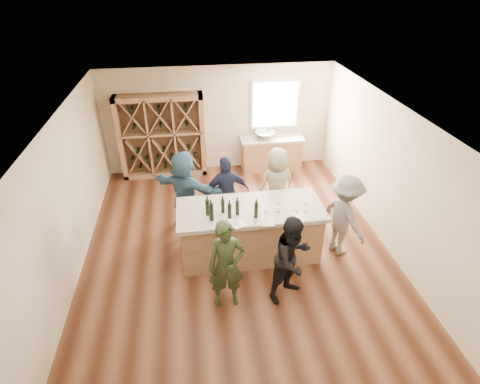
{
  "coord_description": "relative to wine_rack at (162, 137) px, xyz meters",
  "views": [
    {
      "loc": [
        -0.77,
        -5.91,
        4.96
      ],
      "look_at": [
        0.1,
        0.2,
        1.15
      ],
      "focal_mm": 28.0,
      "sensor_mm": 36.0,
      "label": 1
    }
  ],
  "objects": [
    {
      "name": "wine_bottle_c",
      "position": [
        1.21,
        -3.61,
        0.12
      ],
      "size": [
        0.08,
        0.08,
        0.27
      ],
      "primitive_type": "cylinder",
      "rotation": [
        0.0,
        0.0,
        0.24
      ],
      "color": "black",
      "rests_on": "tasting_counter_top"
    },
    {
      "name": "person_near_left",
      "position": [
        1.14,
        -4.73,
        -0.28
      ],
      "size": [
        0.62,
        0.47,
        1.64
      ],
      "primitive_type": "imported",
      "rotation": [
        0.0,
        0.0,
        0.05
      ],
      "color": "#263319",
      "rests_on": "floor"
    },
    {
      "name": "back_counter_base",
      "position": [
        2.9,
        -0.07,
        -0.67
      ],
      "size": [
        1.6,
        0.58,
        0.86
      ],
      "primitive_type": "cube",
      "color": "#936846",
      "rests_on": "floor"
    },
    {
      "name": "wine_bottle_f",
      "position": [
        1.78,
        -3.84,
        0.13
      ],
      "size": [
        0.07,
        0.07,
        0.3
      ],
      "primitive_type": "cylinder",
      "color": "black",
      "rests_on": "tasting_counter_top"
    },
    {
      "name": "wine_glass_e",
      "position": [
        2.68,
        -3.83,
        0.07
      ],
      "size": [
        0.08,
        0.08,
        0.18
      ],
      "primitive_type": "cone",
      "rotation": [
        0.0,
        0.0,
        -0.15
      ],
      "color": "white",
      "rests_on": "tasting_counter_top"
    },
    {
      "name": "tasting_counter_top",
      "position": [
        1.73,
        -3.54,
        -0.06
      ],
      "size": [
        2.72,
        1.12,
        0.08
      ],
      "primitive_type": "cube",
      "color": "#ADA08E",
      "rests_on": "tasting_counter_base"
    },
    {
      "name": "wall_back",
      "position": [
        1.5,
        0.28,
        0.3
      ],
      "size": [
        6.0,
        0.1,
        2.8
      ],
      "primitive_type": "cube",
      "color": "beige",
      "rests_on": "ground"
    },
    {
      "name": "wine_glass_b",
      "position": [
        1.94,
        -3.95,
        0.06
      ],
      "size": [
        0.08,
        0.08,
        0.16
      ],
      "primitive_type": "cone",
      "rotation": [
        0.0,
        0.0,
        0.32
      ],
      "color": "white",
      "rests_on": "tasting_counter_top"
    },
    {
      "name": "tasting_menu_a",
      "position": [
        1.42,
        -3.96,
        -0.02
      ],
      "size": [
        0.33,
        0.37,
        0.0
      ],
      "primitive_type": "cube",
      "rotation": [
        0.0,
        0.0,
        0.42
      ],
      "color": "white",
      "rests_on": "tasting_counter_top"
    },
    {
      "name": "wall_right",
      "position": [
        4.55,
        -3.27,
        0.3
      ],
      "size": [
        0.1,
        7.0,
        2.8
      ],
      "primitive_type": "cube",
      "color": "beige",
      "rests_on": "ground"
    },
    {
      "name": "wine_rack",
      "position": [
        0.0,
        0.0,
        0.0
      ],
      "size": [
        2.2,
        0.45,
        2.2
      ],
      "primitive_type": "cube",
      "color": "#936846",
      "rests_on": "floor"
    },
    {
      "name": "wine_bottle_d",
      "position": [
        1.31,
        -3.79,
        0.12
      ],
      "size": [
        0.08,
        0.08,
        0.28
      ],
      "primitive_type": "cylinder",
      "rotation": [
        0.0,
        0.0,
        -0.2
      ],
      "color": "black",
      "rests_on": "tasting_counter_top"
    },
    {
      "name": "tasting_menu_c",
      "position": [
        2.59,
        -3.9,
        -0.02
      ],
      "size": [
        0.31,
        0.36,
        0.0
      ],
      "primitive_type": "cube",
      "rotation": [
        0.0,
        0.0,
        0.4
      ],
      "color": "white",
      "rests_on": "tasting_counter_top"
    },
    {
      "name": "faucet",
      "position": [
        2.7,
        0.11,
        -0.03
      ],
      "size": [
        0.02,
        0.02,
        0.3
      ],
      "primitive_type": "cylinder",
      "color": "silver",
      "rests_on": "back_counter_top"
    },
    {
      "name": "person_far_right",
      "position": [
        2.49,
        -2.41,
        -0.26
      ],
      "size": [
        0.92,
        0.71,
        1.69
      ],
      "primitive_type": "imported",
      "rotation": [
        0.0,
        0.0,
        3.36
      ],
      "color": "gray",
      "rests_on": "floor"
    },
    {
      "name": "wine_bottle_b",
      "position": [
        0.99,
        -3.82,
        0.15
      ],
      "size": [
        0.1,
        0.1,
        0.33
      ],
      "primitive_type": "cylinder",
      "rotation": [
        0.0,
        0.0,
        -0.18
      ],
      "color": "black",
      "rests_on": "tasting_counter_top"
    },
    {
      "name": "wine_glass_a",
      "position": [
        1.39,
        -4.0,
        0.06
      ],
      "size": [
        0.08,
        0.08,
        0.16
      ],
      "primitive_type": "cone",
      "rotation": [
        0.0,
        0.0,
        0.36
      ],
      "color": "white",
      "rests_on": "tasting_counter_top"
    },
    {
      "name": "floor",
      "position": [
        1.5,
        -3.27,
        -1.15
      ],
      "size": [
        6.0,
        7.0,
        0.1
      ],
      "primitive_type": "cube",
      "color": "#552E1B",
      "rests_on": "ground"
    },
    {
      "name": "ceiling",
      "position": [
        1.5,
        -3.27,
        1.75
      ],
      "size": [
        6.0,
        7.0,
        0.1
      ],
      "primitive_type": "cube",
      "color": "white",
      "rests_on": "ground"
    },
    {
      "name": "person_far_left",
      "position": [
        0.53,
        -2.42,
        -0.22
      ],
      "size": [
        1.7,
        1.34,
        1.76
      ],
      "primitive_type": "imported",
      "rotation": [
        0.0,
        0.0,
        2.6
      ],
      "color": "#335972",
      "rests_on": "floor"
    },
    {
      "name": "back_counter_top",
      "position": [
        2.9,
        -0.07,
        -0.21
      ],
      "size": [
        1.7,
        0.62,
        0.06
      ],
      "primitive_type": "cube",
      "color": "#ADA08E",
      "rests_on": "back_counter_base"
    },
    {
      "name": "person_near_right",
      "position": [
        2.24,
        -4.7,
        -0.3
      ],
      "size": [
        0.89,
        0.77,
        1.6
      ],
      "primitive_type": "imported",
      "rotation": [
        0.0,
        0.0,
        0.55
      ],
      "color": "black",
      "rests_on": "floor"
    },
    {
      "name": "person_far_mid",
      "position": [
        1.39,
        -2.54,
        -0.28
      ],
      "size": [
        1.02,
        0.6,
        1.65
      ],
      "primitive_type": "imported",
      "rotation": [
        0.0,
        0.0,
        3.26
      ],
      "color": "#191E38",
      "rests_on": "floor"
    },
    {
      "name": "wine_glass_c",
      "position": [
        2.46,
        -4.01,
        0.06
      ],
      "size": [
        0.07,
        0.07,
        0.17
      ],
      "primitive_type": "cone",
      "rotation": [
        0.0,
        0.0,
        0.07
      ],
      "color": "white",
      "rests_on": "tasting_counter_top"
    },
    {
      "name": "wall_left",
      "position": [
        -1.55,
        -3.27,
        0.3
      ],
      "size": [
        0.1,
        7.0,
        2.8
      ],
      "primitive_type": "cube",
      "color": "beige",
      "rests_on": "ground"
    },
    {
      "name": "wall_front",
      "position": [
        1.5,
        -6.82,
        0.3
      ],
      "size": [
        6.0,
        0.1,
        2.8
      ],
      "primitive_type": "cube",
      "color": "beige",
      "rests_on": "ground"
    },
    {
      "name": "window_frame",
      "position": [
        3.0,
        0.2,
        0.65
      ],
      "size": [
        1.3,
        0.06,
        1.3
      ],
      "primitive_type": "cube",
      "color": "white",
      "rests_on": "wall_back"
    },
    {
      "name": "tasting_counter_base",
      "position": [
        1.73,
        -3.54,
        -0.6
      ],
      "size": [
        2.6,
        1.0,
        1.0
      ],
      "primitive_type": "cube",
      "color": "#936846",
      "rests_on": "floor"
    },
    {
      "name": "window_pane",
      "position": [
        3.0,
        0.17,
        0.65
      ],
      "size": [
        1.18,
        0.01,
        1.18
      ],
      "primitive_type": "cube",
      "color": "white",
      "rests_on": "wall_back"
    },
    {
      "name": "sink",
      "position": [
        2.7,
        -0.07,
        -0.09
      ],
      "size": [
        0.54,
        0.54,
        0.19
      ],
      "primitive_type": "imported",
      "color": "silver",
      "rests_on": "back_counter_top"
    },
    {
      "name": "tasting_menu_b",
      "position": [
        1.96,
        -3.99,
        -0.02
      ],
      "size": [
        0.25,
        0.33,
        0.0
      ],
      "primitive_type": "cube",
      "rotation": [
        0.0,
        0.0,
        -0.11
      ],
      "color": "white",
      "rests_on": "tasting_counter_top"
    },
    {
      "name": "wine_bottle_a",
      "position": [
        0.94,
        -3.65,
        0.14
      ],
      "size": [
        0.1,
        0.1,
        0.31
      ],
      "primitive_type": "cylinder",
      "rotation": [
        0.0,
        0.0,
        0.32
      ],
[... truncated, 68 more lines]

